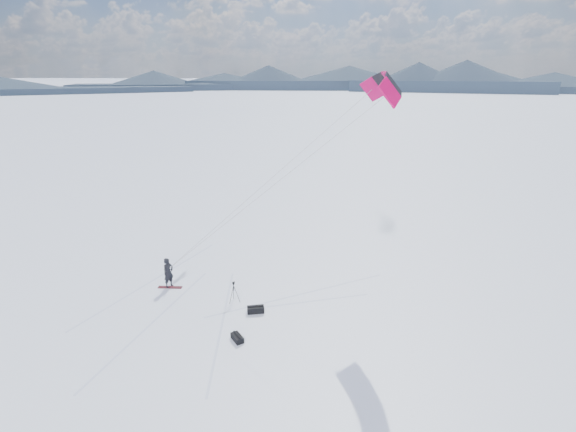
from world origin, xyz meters
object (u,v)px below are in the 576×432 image
(snowboard, at_px, (170,287))
(snowkiter, at_px, (170,287))
(gear_bag_a, at_px, (256,309))
(tripod, at_px, (234,289))
(gear_bag_b, at_px, (237,338))

(snowboard, bearing_deg, snowkiter, 114.51)
(snowkiter, xyz_separation_m, snowboard, (0.07, -0.09, 0.02))
(gear_bag_a, bearing_deg, snowboard, 144.56)
(snowboard, bearing_deg, tripod, -19.00)
(snowboard, relative_size, gear_bag_b, 1.78)
(tripod, bearing_deg, snowkiter, 170.56)
(tripod, relative_size, gear_bag_b, 1.51)
(snowkiter, height_order, snowboard, snowkiter)
(snowkiter, xyz_separation_m, gear_bag_a, (6.14, -1.33, 0.18))
(snowkiter, height_order, gear_bag_a, snowkiter)
(snowkiter, distance_m, snowboard, 0.12)
(gear_bag_a, relative_size, gear_bag_b, 1.22)
(snowboard, distance_m, gear_bag_b, 7.21)
(gear_bag_b, bearing_deg, gear_bag_a, 132.11)
(tripod, xyz_separation_m, gear_bag_a, (1.59, -0.76, -0.63))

